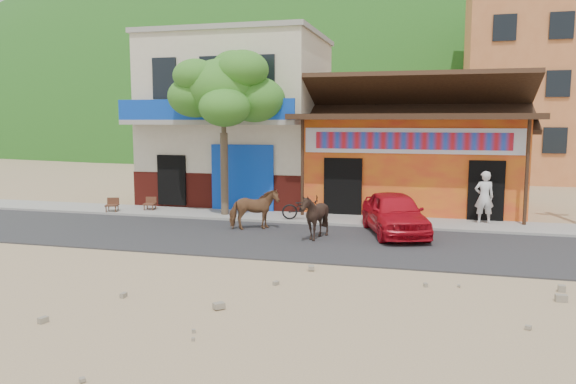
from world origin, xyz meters
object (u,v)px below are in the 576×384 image
at_px(cow_tan, 254,209).
at_px(scooter, 305,208).
at_px(cafe_chair_left, 150,198).
at_px(tree, 224,133).
at_px(red_car, 394,213).
at_px(pedestrian, 484,197).
at_px(cafe_chair_right, 112,199).
at_px(cow_dark, 315,217).

xyz_separation_m(cow_tan, scooter, (1.26, 1.82, -0.16)).
xyz_separation_m(scooter, cafe_chair_left, (-6.31, 0.55, 0.03)).
distance_m(tree, red_car, 6.95).
xyz_separation_m(pedestrian, cafe_chair_right, (-13.50, -1.07, -0.41)).
bearing_deg(scooter, cow_tan, 130.27).
xyz_separation_m(cow_dark, scooter, (-0.97, 2.81, -0.19)).
distance_m(cow_tan, cafe_chair_left, 5.58).
height_order(tree, cow_dark, tree).
height_order(pedestrian, cafe_chair_left, pedestrian).
distance_m(cow_tan, scooter, 2.22).
relative_size(tree, scooter, 3.77).
bearing_deg(tree, cow_dark, -37.33).
xyz_separation_m(tree, scooter, (3.10, -0.30, -2.58)).
xyz_separation_m(red_car, pedestrian, (2.80, 2.25, 0.30)).
height_order(cow_tan, cafe_chair_right, cow_tan).
height_order(cow_tan, red_car, same).
bearing_deg(cafe_chair_right, tree, -10.61).
bearing_deg(cafe_chair_left, cow_dark, -33.94).
height_order(cow_dark, pedestrian, pedestrian).
bearing_deg(tree, red_car, -14.92).
bearing_deg(pedestrian, cow_tan, 8.98).
relative_size(cow_tan, red_car, 0.40).
distance_m(cow_dark, cafe_chair_left, 8.02).
bearing_deg(cafe_chair_left, cow_tan, -34.31).
bearing_deg(cow_tan, cafe_chair_right, 46.89).
height_order(red_car, scooter, red_car).
xyz_separation_m(cow_dark, pedestrian, (5.03, 3.67, 0.27)).
relative_size(cow_dark, cafe_chair_left, 1.53).
distance_m(tree, cow_dark, 5.65).
relative_size(red_car, cafe_chair_left, 4.30).
bearing_deg(red_car, pedestrian, 20.77).
bearing_deg(red_car, cafe_chair_right, 155.76).
bearing_deg(tree, cow_tan, -49.07).
height_order(cow_tan, cafe_chair_left, cow_tan).
distance_m(tree, cafe_chair_right, 5.10).
height_order(cow_dark, red_car, cow_dark).
xyz_separation_m(cafe_chair_left, cafe_chair_right, (-1.19, -0.75, 0.03)).
xyz_separation_m(cow_tan, cow_dark, (2.24, -0.99, 0.03)).
relative_size(tree, pedestrian, 3.39).
relative_size(cow_dark, scooter, 0.87).
bearing_deg(scooter, pedestrian, -96.64).
height_order(tree, red_car, tree).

